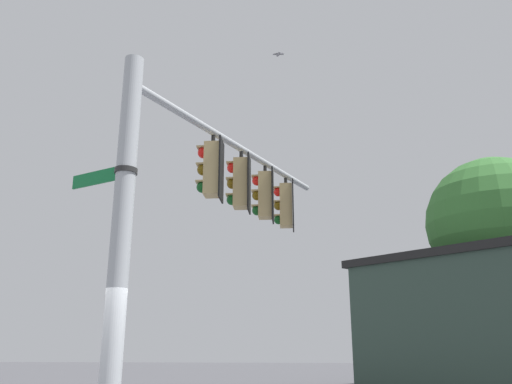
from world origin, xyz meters
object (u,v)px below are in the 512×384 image
traffic_light_mid_outer (264,195)px  bird_flying (278,54)px  street_name_sign (113,174)px  traffic_light_arm_end (285,205)px  traffic_light_mid_inner (240,183)px  traffic_light_nearest_pole (211,169)px

traffic_light_mid_outer → bird_flying: size_ratio=3.95×
street_name_sign → traffic_light_arm_end: bearing=-28.8°
traffic_light_mid_inner → bird_flying: size_ratio=3.95×
traffic_light_arm_end → street_name_sign: traffic_light_arm_end is taller
street_name_sign → traffic_light_nearest_pole: bearing=-32.7°
traffic_light_mid_outer → bird_flying: bird_flying is taller
street_name_sign → traffic_light_mid_inner: bearing=-30.6°
traffic_light_nearest_pole → street_name_sign: bearing=147.3°
street_name_sign → bird_flying: 8.22m
street_name_sign → traffic_light_mid_outer: bearing=-29.5°
traffic_light_nearest_pole → traffic_light_arm_end: (2.80, -1.37, 0.00)m
traffic_light_nearest_pole → bird_flying: bearing=-18.3°
traffic_light_mid_inner → traffic_light_arm_end: bearing=-26.1°
traffic_light_mid_inner → street_name_sign: 3.36m
traffic_light_nearest_pole → traffic_light_arm_end: same height
traffic_light_mid_inner → bird_flying: (2.80, -0.78, 4.76)m
traffic_light_mid_inner → street_name_sign: size_ratio=1.08×
traffic_light_mid_outer → street_name_sign: 4.38m
bird_flying → traffic_light_arm_end: bearing=-171.7°
traffic_light_nearest_pole → street_name_sign: size_ratio=1.08×
traffic_light_mid_inner → traffic_light_mid_outer: 1.04m
traffic_light_nearest_pole → traffic_light_mid_inner: size_ratio=1.00×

